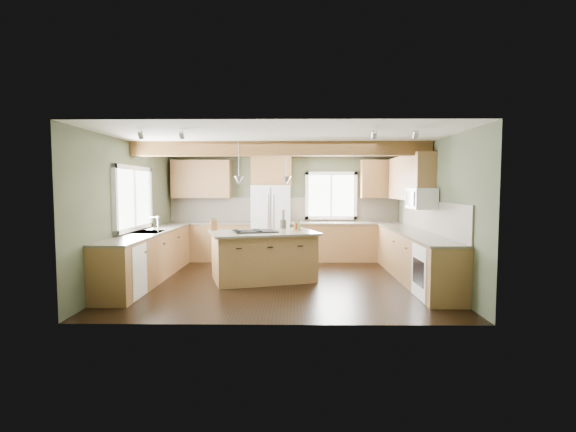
{
  "coord_description": "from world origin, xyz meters",
  "views": [
    {
      "loc": [
        0.23,
        -7.72,
        1.76
      ],
      "look_at": [
        0.13,
        0.3,
        1.2
      ],
      "focal_mm": 26.0,
      "sensor_mm": 36.0,
      "label": 1
    }
  ],
  "objects": [
    {
      "name": "window_back",
      "position": [
        1.15,
        2.48,
        1.55
      ],
      "size": [
        1.1,
        0.04,
        1.0
      ],
      "primitive_type": "cube",
      "color": "white",
      "rests_on": "wall_back"
    },
    {
      "name": "upper_cab_over_fridge",
      "position": [
        -0.3,
        2.33,
        2.15
      ],
      "size": [
        0.96,
        0.35,
        0.7
      ],
      "primitive_type": "cube",
      "color": "brown",
      "rests_on": "wall_back"
    },
    {
      "name": "window_left",
      "position": [
        -2.78,
        0.05,
        1.55
      ],
      "size": [
        0.04,
        1.6,
        1.05
      ],
      "primitive_type": "cube",
      "color": "white",
      "rests_on": "wall_left"
    },
    {
      "name": "counter_right",
      "position": [
        2.5,
        0.05,
        0.9
      ],
      "size": [
        0.64,
        3.74,
        0.04
      ],
      "primitive_type": "cube",
      "color": "#433D31",
      "rests_on": "base_cab_right"
    },
    {
      "name": "pendant_left",
      "position": [
        -0.78,
        -0.03,
        1.88
      ],
      "size": [
        0.18,
        0.18,
        0.16
      ],
      "primitive_type": "cone",
      "rotation": [
        3.14,
        0.0,
        0.0
      ],
      "color": "#B2B2B7",
      "rests_on": "ceiling"
    },
    {
      "name": "refrigerator",
      "position": [
        -0.3,
        2.12,
        0.9
      ],
      "size": [
        0.9,
        0.74,
        1.8
      ],
      "primitive_type": "cube",
      "color": "white",
      "rests_on": "floor"
    },
    {
      "name": "pendant_right",
      "position": [
        0.09,
        0.23,
        1.88
      ],
      "size": [
        0.18,
        0.18,
        0.16
      ],
      "primitive_type": "cone",
      "rotation": [
        3.14,
        0.0,
        0.0
      ],
      "color": "#B2B2B7",
      "rests_on": "ceiling"
    },
    {
      "name": "upper_cab_back_corner",
      "position": [
        2.3,
        2.33,
        1.95
      ],
      "size": [
        0.9,
        0.35,
        0.9
      ],
      "primitive_type": "cube",
      "color": "brown",
      "rests_on": "wall_back"
    },
    {
      "name": "cooktop",
      "position": [
        -0.49,
        0.06,
        0.93
      ],
      "size": [
        0.91,
        0.73,
        0.02
      ],
      "primitive_type": "cube",
      "rotation": [
        0.0,
        0.0,
        0.3
      ],
      "color": "black",
      "rests_on": "island_top"
    },
    {
      "name": "knife_block",
      "position": [
        -1.31,
        0.3,
        1.02
      ],
      "size": [
        0.14,
        0.12,
        0.2
      ],
      "primitive_type": "cube",
      "rotation": [
        0.0,
        0.0,
        0.27
      ],
      "color": "brown",
      "rests_on": "island_top"
    },
    {
      "name": "wall_left",
      "position": [
        -2.8,
        0.0,
        1.3
      ],
      "size": [
        0.0,
        5.0,
        5.0
      ],
      "primitive_type": "plane",
      "rotation": [
        1.57,
        0.0,
        1.57
      ],
      "color": "#414933",
      "rests_on": "ground"
    },
    {
      "name": "utensil_crock",
      "position": [
        0.02,
        0.71,
        1.01
      ],
      "size": [
        0.13,
        0.13,
        0.17
      ],
      "primitive_type": "cylinder",
      "rotation": [
        0.0,
        0.0,
        0.02
      ],
      "color": "#463C38",
      "rests_on": "island_top"
    },
    {
      "name": "upper_cab_right",
      "position": [
        2.62,
        0.9,
        1.95
      ],
      "size": [
        0.35,
        2.2,
        0.9
      ],
      "primitive_type": "cube",
      "color": "brown",
      "rests_on": "wall_right"
    },
    {
      "name": "backsplash_right",
      "position": [
        2.78,
        0.05,
        1.21
      ],
      "size": [
        0.03,
        3.7,
        0.58
      ],
      "primitive_type": "cube",
      "color": "brown",
      "rests_on": "wall_right"
    },
    {
      "name": "oven",
      "position": [
        2.49,
        -1.25,
        0.43
      ],
      "size": [
        0.6,
        0.72,
        0.84
      ],
      "primitive_type": "cube",
      "color": "white",
      "rests_on": "floor"
    },
    {
      "name": "floor",
      "position": [
        0.0,
        0.0,
        0.0
      ],
      "size": [
        5.6,
        5.6,
        0.0
      ],
      "primitive_type": "plane",
      "color": "black",
      "rests_on": "ground"
    },
    {
      "name": "ceiling",
      "position": [
        0.0,
        0.0,
        2.6
      ],
      "size": [
        5.6,
        5.6,
        0.0
      ],
      "primitive_type": "plane",
      "rotation": [
        3.14,
        0.0,
        0.0
      ],
      "color": "silver",
      "rests_on": "wall_back"
    },
    {
      "name": "base_cab_back_left",
      "position": [
        -1.79,
        2.2,
        0.44
      ],
      "size": [
        2.02,
        0.6,
        0.88
      ],
      "primitive_type": "cube",
      "color": "brown",
      "rests_on": "floor"
    },
    {
      "name": "sink",
      "position": [
        -2.5,
        0.05,
        0.91
      ],
      "size": [
        0.5,
        0.65,
        0.03
      ],
      "primitive_type": "cube",
      "color": "#262628",
      "rests_on": "counter_left"
    },
    {
      "name": "faucet",
      "position": [
        -2.32,
        0.05,
        1.05
      ],
      "size": [
        0.02,
        0.02,
        0.28
      ],
      "primitive_type": "cylinder",
      "color": "#B2B2B7",
      "rests_on": "sink"
    },
    {
      "name": "counter_back_right",
      "position": [
        1.49,
        2.2,
        0.9
      ],
      "size": [
        2.66,
        0.64,
        0.04
      ],
      "primitive_type": "cube",
      "color": "#433D31",
      "rests_on": "base_cab_back_right"
    },
    {
      "name": "dishwasher",
      "position": [
        -2.49,
        -1.25,
        0.43
      ],
      "size": [
        0.6,
        0.6,
        0.84
      ],
      "primitive_type": "cube",
      "color": "white",
      "rests_on": "floor"
    },
    {
      "name": "soffit_trim",
      "position": [
        0.0,
        2.4,
        2.54
      ],
      "size": [
        5.55,
        0.2,
        0.1
      ],
      "primitive_type": "cube",
      "color": "brown",
      "rests_on": "ceiling"
    },
    {
      "name": "bottle_tray",
      "position": [
        0.3,
        0.33,
        1.02
      ],
      "size": [
        0.29,
        0.29,
        0.19
      ],
      "primitive_type": null,
      "rotation": [
        0.0,
        0.0,
        0.57
      ],
      "color": "brown",
      "rests_on": "island_top"
    },
    {
      "name": "base_cab_back_right",
      "position": [
        1.49,
        2.2,
        0.44
      ],
      "size": [
        2.62,
        0.6,
        0.88
      ],
      "primitive_type": "cube",
      "color": "brown",
      "rests_on": "floor"
    },
    {
      "name": "island",
      "position": [
        -0.34,
        0.1,
        0.44
      ],
      "size": [
        2.07,
        1.6,
        0.88
      ],
      "primitive_type": "cube",
      "rotation": [
        0.0,
        0.0,
        0.3
      ],
      "color": "brown",
      "rests_on": "floor"
    },
    {
      "name": "wall_back",
      "position": [
        0.0,
        2.5,
        1.3
      ],
      "size": [
        5.6,
        0.0,
        5.6
      ],
      "primitive_type": "plane",
      "rotation": [
        1.57,
        0.0,
        0.0
      ],
      "color": "#414933",
      "rests_on": "ground"
    },
    {
      "name": "upper_cab_back_left",
      "position": [
        -1.99,
        2.33,
        1.95
      ],
      "size": [
        1.4,
        0.35,
        0.9
      ],
      "primitive_type": "cube",
      "color": "brown",
      "rests_on": "wall_back"
    },
    {
      "name": "base_cab_right",
      "position": [
        2.5,
        0.05,
        0.44
      ],
      "size": [
        0.6,
        3.7,
        0.88
      ],
      "primitive_type": "cube",
      "color": "brown",
      "rests_on": "floor"
    },
    {
      "name": "wall_right",
      "position": [
        2.8,
        0.0,
        1.3
      ],
      "size": [
        0.0,
        5.0,
        5.0
      ],
      "primitive_type": "plane",
      "rotation": [
        1.57,
        0.0,
        -1.57
      ],
      "color": "#414933",
      "rests_on": "ground"
    },
    {
      "name": "microwave",
      "position": [
        2.58,
        -0.05,
        1.55
      ],
      "size": [
        0.4,
        0.7,
        0.38
      ],
      "primitive_type": "cube",
      "color": "white",
      "rests_on": "wall_right"
    },
    {
      "name": "island_top",
      "position": [
        -0.34,
        0.1,
        0.9
      ],
      "size": [
        2.22,
        1.75,
        0.04
      ],
      "primitive_type": "cube",
      "rotation": [
        0.0,
        0.0,
        0.3
      ],
      "color": "#433D31",
      "rests_on": "island"
    },
    {
      "name": "counter_left",
      "position": [
        -2.5,
        0.05,
        0.9
      ],
      "size": [
        0.64,
        3.74,
        0.04
      ],
      "primitive_type": "cube",
      "color": "#433D31",
      "rests_on": "base_cab_left"
    },
    {
      "name": "backsplash_back",
      "position": [
        0.0,
        2.48,
        1.21
      ],
      "size": [
        5.58,
        0.03,
        0.58
      ],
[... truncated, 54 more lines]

